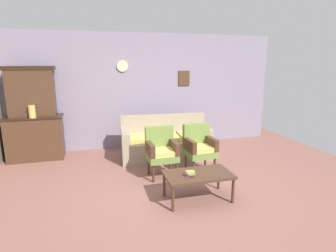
{
  "coord_description": "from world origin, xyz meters",
  "views": [
    {
      "loc": [
        -1.3,
        -3.95,
        2.03
      ],
      "look_at": [
        0.05,
        0.97,
        0.85
      ],
      "focal_mm": 29.46,
      "sensor_mm": 36.0,
      "label": 1
    }
  ],
  "objects_px": {
    "side_cabinet": "(36,138)",
    "vase_on_cabinet": "(32,112)",
    "armchair_near_cabinet": "(161,150)",
    "coffee_table": "(198,176)",
    "armchair_row_middle": "(199,146)",
    "book_stack_on_table": "(190,173)",
    "floral_couch": "(165,143)"
  },
  "relations": [
    {
      "from": "side_cabinet",
      "to": "book_stack_on_table",
      "type": "distance_m",
      "value": 3.68
    },
    {
      "from": "floral_couch",
      "to": "armchair_row_middle",
      "type": "height_order",
      "value": "same"
    },
    {
      "from": "vase_on_cabinet",
      "to": "floral_couch",
      "type": "distance_m",
      "value": 2.81
    },
    {
      "from": "floral_couch",
      "to": "armchair_near_cabinet",
      "type": "distance_m",
      "value": 1.04
    },
    {
      "from": "vase_on_cabinet",
      "to": "book_stack_on_table",
      "type": "bearing_deg",
      "value": -44.88
    },
    {
      "from": "armchair_row_middle",
      "to": "coffee_table",
      "type": "xyz_separation_m",
      "value": [
        -0.43,
        -1.04,
        -0.12
      ]
    },
    {
      "from": "floral_couch",
      "to": "armchair_row_middle",
      "type": "bearing_deg",
      "value": -66.88
    },
    {
      "from": "side_cabinet",
      "to": "armchair_near_cabinet",
      "type": "distance_m",
      "value": 2.86
    },
    {
      "from": "armchair_near_cabinet",
      "to": "armchair_row_middle",
      "type": "distance_m",
      "value": 0.74
    },
    {
      "from": "armchair_near_cabinet",
      "to": "vase_on_cabinet",
      "type": "bearing_deg",
      "value": 148.57
    },
    {
      "from": "side_cabinet",
      "to": "armchair_near_cabinet",
      "type": "xyz_separation_m",
      "value": [
        2.36,
        -1.6,
        0.03
      ]
    },
    {
      "from": "floral_couch",
      "to": "book_stack_on_table",
      "type": "xyz_separation_m",
      "value": [
        -0.16,
        -2.04,
        0.13
      ]
    },
    {
      "from": "vase_on_cabinet",
      "to": "armchair_near_cabinet",
      "type": "height_order",
      "value": "vase_on_cabinet"
    },
    {
      "from": "floral_couch",
      "to": "armchair_row_middle",
      "type": "xyz_separation_m",
      "value": [
        0.41,
        -0.95,
        0.17
      ]
    },
    {
      "from": "vase_on_cabinet",
      "to": "coffee_table",
      "type": "bearing_deg",
      "value": -42.68
    },
    {
      "from": "vase_on_cabinet",
      "to": "book_stack_on_table",
      "type": "relative_size",
      "value": 1.92
    },
    {
      "from": "floral_couch",
      "to": "coffee_table",
      "type": "height_order",
      "value": "floral_couch"
    },
    {
      "from": "armchair_near_cabinet",
      "to": "coffee_table",
      "type": "relative_size",
      "value": 0.9
    },
    {
      "from": "side_cabinet",
      "to": "floral_couch",
      "type": "bearing_deg",
      "value": -13.13
    },
    {
      "from": "vase_on_cabinet",
      "to": "armchair_row_middle",
      "type": "distance_m",
      "value": 3.43
    },
    {
      "from": "vase_on_cabinet",
      "to": "armchair_row_middle",
      "type": "xyz_separation_m",
      "value": [
        3.08,
        -1.41,
        -0.56
      ]
    },
    {
      "from": "armchair_near_cabinet",
      "to": "side_cabinet",
      "type": "bearing_deg",
      "value": 145.86
    },
    {
      "from": "side_cabinet",
      "to": "vase_on_cabinet",
      "type": "distance_m",
      "value": 0.62
    },
    {
      "from": "armchair_row_middle",
      "to": "coffee_table",
      "type": "relative_size",
      "value": 0.9
    },
    {
      "from": "vase_on_cabinet",
      "to": "book_stack_on_table",
      "type": "height_order",
      "value": "vase_on_cabinet"
    },
    {
      "from": "armchair_near_cabinet",
      "to": "coffee_table",
      "type": "bearing_deg",
      "value": -72.97
    },
    {
      "from": "armchair_row_middle",
      "to": "book_stack_on_table",
      "type": "xyz_separation_m",
      "value": [
        -0.57,
        -1.09,
        -0.04
      ]
    },
    {
      "from": "coffee_table",
      "to": "armchair_near_cabinet",
      "type": "bearing_deg",
      "value": 107.03
    },
    {
      "from": "armchair_near_cabinet",
      "to": "armchair_row_middle",
      "type": "bearing_deg",
      "value": 1.91
    },
    {
      "from": "book_stack_on_table",
      "to": "coffee_table",
      "type": "bearing_deg",
      "value": 20.62
    },
    {
      "from": "floral_couch",
      "to": "book_stack_on_table",
      "type": "distance_m",
      "value": 2.05
    },
    {
      "from": "vase_on_cabinet",
      "to": "armchair_near_cabinet",
      "type": "bearing_deg",
      "value": -31.43
    }
  ]
}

